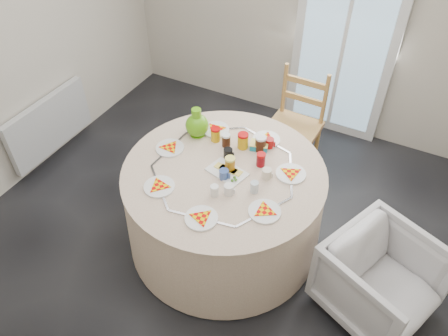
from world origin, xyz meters
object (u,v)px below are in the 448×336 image
at_px(table, 224,207).
at_px(green_pitcher, 197,125).
at_px(radiator, 50,125).
at_px(wooden_chair, 293,131).
at_px(armchair, 383,275).

bearing_deg(table, green_pitcher, 144.15).
bearing_deg(table, radiator, 175.31).
distance_m(table, wooden_chair, 1.09).
xyz_separation_m(radiator, armchair, (3.30, -0.23, 0.01)).
relative_size(table, green_pitcher, 6.51).
xyz_separation_m(radiator, green_pitcher, (1.63, 0.12, 0.49)).
relative_size(armchair, green_pitcher, 2.98).
xyz_separation_m(table, armchair, (1.27, -0.07, 0.02)).
bearing_deg(wooden_chair, radiator, -155.66).
relative_size(radiator, table, 0.64).
distance_m(radiator, wooden_chair, 2.37).
bearing_deg(table, armchair, -2.97).
bearing_deg(green_pitcher, armchair, -12.12).
xyz_separation_m(radiator, table, (2.02, -0.17, -0.01)).
bearing_deg(green_pitcher, radiator, -176.21).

